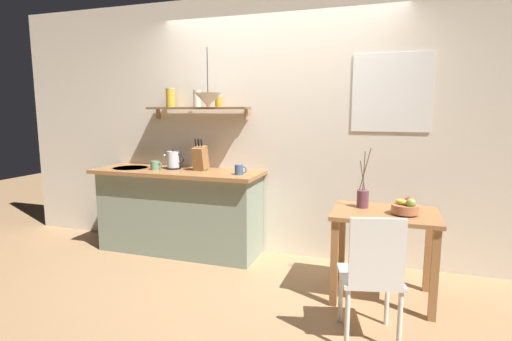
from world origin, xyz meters
name	(u,v)px	position (x,y,z in m)	size (l,w,h in m)	color
ground_plane	(258,274)	(0.00, 0.00, 0.00)	(14.00, 14.00, 0.00)	#A87F56
back_wall	(296,128)	(0.20, 0.65, 1.35)	(6.80, 0.11, 2.70)	silver
kitchen_counter	(179,210)	(-1.00, 0.32, 0.46)	(1.83, 0.63, 0.91)	gray
wall_shelf	(193,104)	(-0.90, 0.49, 1.60)	(1.16, 0.20, 0.34)	brown
dining_table	(384,229)	(1.12, -0.13, 0.59)	(0.82, 0.61, 0.73)	#9E6B3D
dining_chair_near	(372,273)	(1.06, -0.83, 0.49)	(0.47, 0.47, 0.88)	white
fruit_bowl	(405,207)	(1.27, -0.18, 0.79)	(0.21, 0.21, 0.14)	#BC704C
twig_vase	(363,198)	(0.94, -0.04, 0.81)	(0.10, 0.10, 0.50)	brown
electric_kettle	(173,160)	(-1.07, 0.35, 1.00)	(0.24, 0.16, 0.22)	black
knife_block	(200,158)	(-0.75, 0.34, 1.04)	(0.12, 0.19, 0.34)	#9E6B3D
coffee_mug_by_sink	(155,165)	(-1.23, 0.25, 0.95)	(0.13, 0.10, 0.09)	slate
coffee_mug_spare	(239,170)	(-0.26, 0.21, 0.96)	(0.12, 0.08, 0.10)	#3D5B89
pendant_lamp	(208,100)	(-0.62, 0.29, 1.64)	(0.27, 0.27, 0.58)	black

